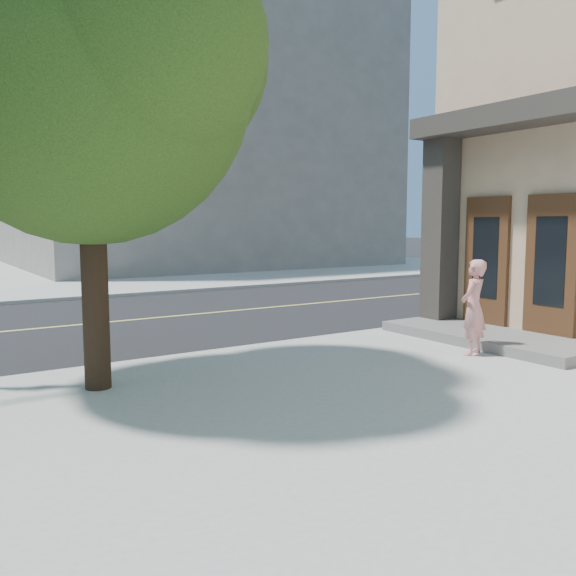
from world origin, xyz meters
TOP-DOWN VIEW (x-y plane):
  - sidewalk_ne at (13.50, 21.50)m, footprint 29.00×25.00m
  - filler_ne at (14.00, 22.00)m, footprint 18.00×16.00m
  - man_on_phone at (8.10, -2.73)m, footprint 0.67×0.55m
  - street_tree at (2.43, -1.34)m, footprint 5.20×4.73m

SIDE VIEW (x-z plane):
  - sidewalk_ne at x=13.50m, z-range 0.00..0.12m
  - man_on_phone at x=8.10m, z-range 0.12..1.71m
  - street_tree at x=2.43m, z-range 1.12..8.03m
  - filler_ne at x=14.00m, z-range 0.12..14.12m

